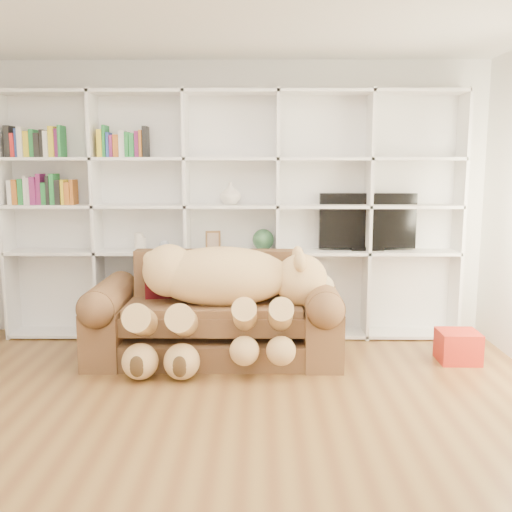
{
  "coord_description": "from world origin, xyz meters",
  "views": [
    {
      "loc": [
        0.28,
        -3.22,
        1.68
      ],
      "look_at": [
        0.24,
        1.63,
        0.92
      ],
      "focal_mm": 40.0,
      "sensor_mm": 36.0,
      "label": 1
    }
  ],
  "objects_px": {
    "teddy_bear": "(222,289)",
    "gift_box": "(458,346)",
    "tv": "(367,222)",
    "sofa": "(215,319)"
  },
  "relations": [
    {
      "from": "tv",
      "to": "gift_box",
      "type": "bearing_deg",
      "value": -50.29
    },
    {
      "from": "sofa",
      "to": "tv",
      "type": "distance_m",
      "value": 1.78
    },
    {
      "from": "gift_box",
      "to": "tv",
      "type": "bearing_deg",
      "value": 129.71
    },
    {
      "from": "sofa",
      "to": "tv",
      "type": "bearing_deg",
      "value": 24.91
    },
    {
      "from": "gift_box",
      "to": "tv",
      "type": "xyz_separation_m",
      "value": [
        -0.67,
        0.81,
        1.0
      ]
    },
    {
      "from": "gift_box",
      "to": "tv",
      "type": "distance_m",
      "value": 1.45
    },
    {
      "from": "sofa",
      "to": "gift_box",
      "type": "relative_size",
      "value": 6.4
    },
    {
      "from": "teddy_bear",
      "to": "tv",
      "type": "height_order",
      "value": "tv"
    },
    {
      "from": "sofa",
      "to": "tv",
      "type": "xyz_separation_m",
      "value": [
        1.45,
        0.67,
        0.8
      ]
    },
    {
      "from": "teddy_bear",
      "to": "gift_box",
      "type": "distance_m",
      "value": 2.1
    }
  ]
}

